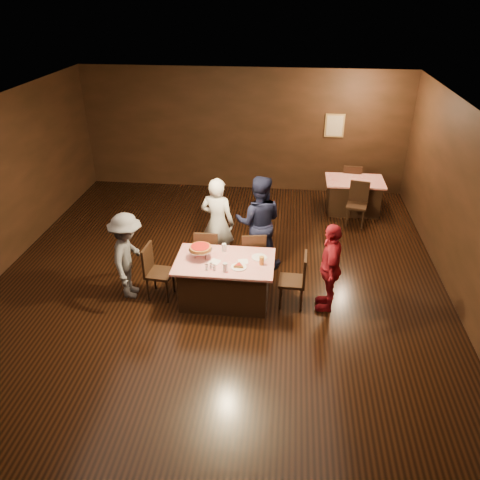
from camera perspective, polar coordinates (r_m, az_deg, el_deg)
name	(u,v)px	position (r m, az deg, el deg)	size (l,w,h in m)	color
room	(210,182)	(6.95, -3.73, 7.12)	(10.00, 10.04, 3.02)	black
main_table	(225,281)	(7.76, -1.84, -4.96)	(1.60, 1.00, 0.77)	#A20A0E
back_table	(353,196)	(11.17, 13.63, 5.27)	(1.30, 0.90, 0.77)	#BA140C
chair_far_left	(209,252)	(8.40, -3.86, -1.44)	(0.42, 0.42, 0.95)	black
chair_far_right	(253,254)	(8.31, 1.59, -1.75)	(0.42, 0.42, 0.95)	black
chair_end_left	(160,272)	(7.92, -9.77, -3.87)	(0.42, 0.42, 0.95)	black
chair_end_right	(292,280)	(7.66, 6.36, -4.87)	(0.42, 0.42, 0.95)	black
chair_back_near	(357,205)	(10.50, 14.07, 4.20)	(0.42, 0.42, 0.95)	black
chair_back_far	(351,182)	(11.68, 13.38, 6.85)	(0.42, 0.42, 0.95)	black
diner_white_jacket	(218,223)	(8.54, -2.76, 2.12)	(0.63, 0.41, 1.73)	silver
diner_navy_hoodie	(259,222)	(8.50, 2.30, 2.17)	(0.87, 0.67, 1.78)	black
diner_grey_knit	(128,256)	(7.92, -13.49, -1.91)	(0.98, 0.56, 1.51)	#545459
diner_red_shirt	(330,267)	(7.54, 10.92, -3.26)	(0.89, 0.37, 1.52)	maroon
pizza_stand	(200,248)	(7.57, -4.86, -0.99)	(0.38, 0.38, 0.22)	black
plate_with_slice	(239,266)	(7.36, -0.15, -3.20)	(0.25, 0.25, 0.06)	white
plate_empty	(259,257)	(7.63, 2.36, -2.13)	(0.25, 0.25, 0.01)	white
glass_front_left	(225,267)	(7.26, -1.83, -3.31)	(0.08, 0.08, 0.14)	silver
glass_amber	(262,261)	(7.43, 2.65, -2.53)	(0.08, 0.08, 0.14)	#BF7F26
glass_back	(224,248)	(7.78, -1.96, -0.93)	(0.08, 0.08, 0.14)	silver
condiments	(211,267)	(7.32, -3.59, -3.28)	(0.17, 0.10, 0.09)	silver
napkin_center	(243,262)	(7.52, 0.38, -2.64)	(0.16, 0.16, 0.01)	white
napkin_left	(215,262)	(7.53, -3.07, -2.65)	(0.16, 0.16, 0.01)	white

